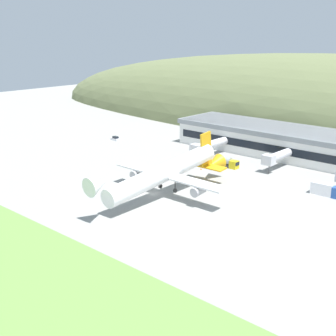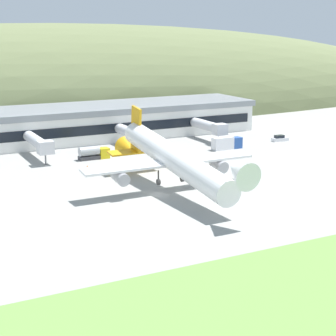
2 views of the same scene
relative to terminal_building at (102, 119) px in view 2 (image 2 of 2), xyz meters
name	(u,v)px [view 2 (image 2 of 2)]	position (x,y,z in m)	size (l,w,h in m)	color
ground_plane	(157,195)	(-11.21, -57.28, -5.11)	(437.84, 437.84, 0.00)	gray
grass_strip_foreground	(335,298)	(-11.21, -102.77, -5.07)	(394.06, 30.15, 0.08)	#669342
hill_backdrop	(58,116)	(0.18, 44.78, -5.11)	(355.07, 65.60, 62.73)	#667047
terminal_building	(102,119)	(0.00, 0.00, 0.00)	(87.85, 21.04, 9.02)	white
jetway_0	(38,143)	(-22.90, -19.40, -1.12)	(3.38, 17.13, 5.43)	silver
jetway_1	(131,133)	(0.92, -17.44, -1.12)	(3.38, 13.42, 5.43)	silver
jetway_2	(210,126)	(23.58, -18.23, -1.12)	(3.38, 14.91, 5.43)	silver
cargo_airplane	(172,159)	(-7.70, -56.68, 1.08)	(33.98, 47.15, 12.57)	white
service_car_0	(280,139)	(40.44, -26.86, -4.44)	(4.54, 2.15, 1.62)	silver
fuel_truck	(93,153)	(-11.58, -24.70, -3.66)	(7.26, 2.35, 3.10)	gold
box_truck	(227,143)	(21.97, -29.23, -3.59)	(8.19, 2.47, 3.14)	#264C99
traffic_cone_0	(87,167)	(-15.71, -32.19, -4.83)	(0.52, 0.52, 0.58)	orange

